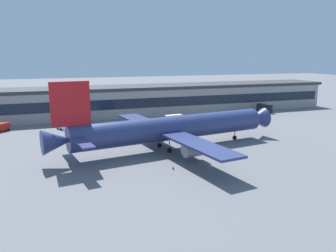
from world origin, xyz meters
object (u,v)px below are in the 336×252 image
Objects in this scene: airliner at (170,128)px; crew_van at (0,127)px; pushback_tractor at (245,112)px; catering_truck at (77,118)px; baggage_tug at (62,126)px; belt_loader at (174,117)px; traffic_cone_0 at (227,151)px; traffic_cone_1 at (173,168)px; follow_me_car at (245,115)px; stair_truck at (265,108)px.

crew_van is (-42.44, 35.92, -3.83)m from airliner.
catering_truck reaches higher than pushback_tractor.
crew_van is at bearing 171.71° from baggage_tug.
belt_loader is 56.91m from crew_van.
crew_van is 69.48m from traffic_cone_0.
traffic_cone_1 is at bearing -110.85° from belt_loader.
follow_me_car is (26.60, -4.91, -0.06)m from belt_loader.
traffic_cone_1 is at bearing -133.93° from pushback_tractor.
crew_van reaches higher than traffic_cone_0.
baggage_tug is 65.58m from follow_me_car.
follow_me_car is at bearing -124.05° from pushback_tractor.
follow_me_car is (41.07, 30.81, -4.19)m from airliner.
crew_van reaches higher than follow_me_car.
airliner is at bearing -140.43° from pushback_tractor.
airliner is 11.61× the size of crew_van.
baggage_tug is 79.91m from stair_truck.
airliner is 9.29× the size of belt_loader.
follow_me_car is at bearing 36.88° from airliner.
airliner is 41.54m from baggage_tug.
catering_truck reaches higher than traffic_cone_1.
belt_loader is 1.22× the size of pushback_tractor.
catering_truck is at bearing 48.29° from baggage_tug.
traffic_cone_0 is (11.81, -7.46, -4.99)m from airliner.
pushback_tractor is at bearing 3.99° from belt_loader.
baggage_tug and follow_me_car have the same top height.
airliner reaches higher than follow_me_car.
catering_truck is 56.11m from traffic_cone_0.
follow_me_car is at bearing 44.76° from traffic_cone_1.
pushback_tractor reaches higher than traffic_cone_1.
traffic_cone_1 is (37.76, -50.47, -1.11)m from crew_van.
airliner is 55.74m from crew_van.
baggage_tug reaches higher than traffic_cone_0.
crew_van reaches higher than belt_loader.
baggage_tug is 18.17m from crew_van.
catering_truck is at bearing 8.26° from crew_van.
stair_truck is (9.41, 0.41, 0.93)m from pushback_tractor.
belt_loader is 1.38× the size of follow_me_car.
crew_van is at bearing 141.35° from traffic_cone_0.
belt_loader is at bearing 69.15° from traffic_cone_1.
traffic_cone_0 is (-34.06, -45.37, -0.75)m from pushback_tractor.
stair_truck reaches higher than baggage_tug.
baggage_tug is (-38.94, -2.42, -0.07)m from belt_loader.
traffic_cone_1 is (-4.68, -14.55, -4.93)m from airliner.
stair_truck is at bearing 41.41° from traffic_cone_1.
baggage_tug is 0.65× the size of stair_truck.
pushback_tractor reaches higher than traffic_cone_0.
crew_van is 0.70× the size of catering_truck.
belt_loader is at bearing -176.35° from stair_truck.
pushback_tractor is 9.46m from stair_truck.
baggage_tug is at bearing -8.29° from crew_van.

